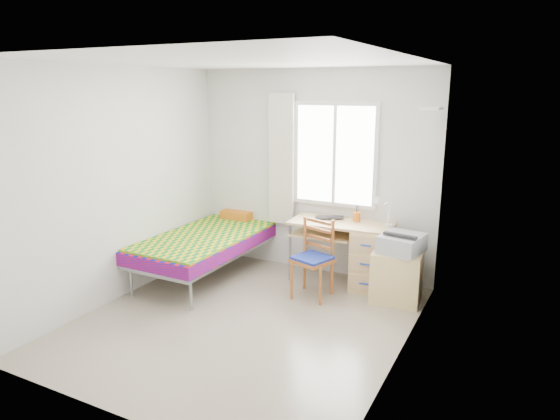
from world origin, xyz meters
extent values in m
plane|color=#BCAD93|center=(0.00, 0.00, 0.00)|extent=(3.50, 3.50, 0.00)
plane|color=white|center=(0.00, 0.00, 2.60)|extent=(3.50, 3.50, 0.00)
plane|color=silver|center=(0.00, 1.75, 1.30)|extent=(3.20, 0.00, 3.20)
plane|color=silver|center=(-1.60, 0.00, 1.30)|extent=(0.00, 3.50, 3.50)
plane|color=silver|center=(1.60, 0.00, 1.30)|extent=(0.00, 3.50, 3.50)
cube|color=white|center=(0.30, 1.73, 1.55)|extent=(1.10, 0.04, 1.30)
cube|color=white|center=(0.30, 1.72, 1.55)|extent=(1.00, 0.02, 1.20)
cube|color=white|center=(0.30, 1.72, 1.55)|extent=(0.04, 0.02, 1.20)
cube|color=beige|center=(-0.42, 1.68, 1.45)|extent=(0.35, 0.05, 1.70)
cube|color=white|center=(1.49, 1.40, 2.15)|extent=(0.20, 0.32, 0.03)
cube|color=gray|center=(-1.07, 0.96, 0.38)|extent=(1.02, 2.23, 0.07)
cube|color=red|center=(-1.07, 0.96, 0.46)|extent=(1.06, 2.25, 0.15)
cube|color=#CEC50E|center=(-1.07, 0.94, 0.55)|extent=(1.04, 2.13, 0.03)
cube|color=tan|center=(-1.07, 2.04, 0.66)|extent=(1.06, 0.06, 0.61)
cube|color=#D26117|center=(-1.12, 1.77, 0.62)|extent=(0.45, 0.38, 0.11)
cylinder|color=gray|center=(-1.50, -0.05, 0.18)|extent=(0.04, 0.04, 0.35)
cylinder|color=gray|center=(-0.64, 1.97, 0.18)|extent=(0.04, 0.04, 0.35)
cube|color=tan|center=(0.51, 1.46, 0.76)|extent=(1.27, 0.64, 0.03)
cube|color=tan|center=(0.91, 1.46, 0.37)|extent=(0.47, 0.57, 0.74)
cube|color=tan|center=(0.28, 1.46, 0.60)|extent=(0.79, 0.57, 0.02)
cylinder|color=gray|center=(-0.07, 1.23, 0.37)|extent=(0.03, 0.03, 0.74)
cylinder|color=gray|center=(-0.07, 1.70, 0.37)|extent=(0.03, 0.03, 0.74)
cube|color=#AA5620|center=(0.37, 0.90, 0.44)|extent=(0.49, 0.49, 0.04)
cube|color=navy|center=(0.37, 0.90, 0.47)|extent=(0.47, 0.47, 0.04)
cube|color=#AA5620|center=(0.37, 1.07, 0.71)|extent=(0.34, 0.14, 0.39)
cylinder|color=#AA5620|center=(0.20, 0.72, 0.22)|extent=(0.03, 0.03, 0.44)
cylinder|color=#AA5620|center=(0.55, 1.07, 0.45)|extent=(0.04, 0.04, 0.90)
cube|color=tan|center=(1.27, 1.23, 0.29)|extent=(0.58, 0.53, 0.59)
cube|color=tan|center=(1.00, 1.23, 0.43)|extent=(0.05, 0.44, 0.21)
cube|color=tan|center=(1.00, 1.23, 0.18)|extent=(0.05, 0.44, 0.21)
cube|color=#A6A9AE|center=(1.31, 1.24, 0.68)|extent=(0.49, 0.55, 0.20)
cube|color=black|center=(1.31, 1.24, 0.78)|extent=(0.39, 0.44, 0.02)
imported|color=black|center=(0.34, 1.50, 0.79)|extent=(0.42, 0.36, 0.03)
cylinder|color=#D26117|center=(0.66, 1.59, 0.83)|extent=(0.09, 0.09, 0.11)
cylinder|color=white|center=(1.07, 1.53, 0.79)|extent=(0.10, 0.10, 0.03)
cylinder|color=white|center=(1.07, 1.53, 0.93)|extent=(0.02, 0.12, 0.26)
cylinder|color=white|center=(1.05, 1.45, 1.06)|extent=(0.13, 0.23, 0.11)
cone|color=white|center=(0.97, 1.35, 1.09)|extent=(0.14, 0.15, 0.12)
imported|color=gray|center=(0.34, 1.43, 0.59)|extent=(0.18, 0.24, 0.02)
camera|label=1|loc=(2.51, -4.07, 2.37)|focal=32.00mm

